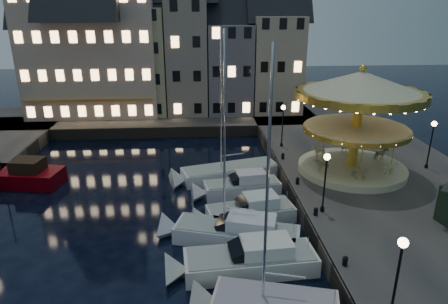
{
  "coord_description": "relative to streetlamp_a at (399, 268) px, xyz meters",
  "views": [
    {
      "loc": [
        -1.14,
        -22.57,
        14.37
      ],
      "look_at": [
        1.0,
        8.0,
        3.2
      ],
      "focal_mm": 32.0,
      "sensor_mm": 36.0,
      "label": 1
    }
  ],
  "objects": [
    {
      "name": "streetlamp_a",
      "position": [
        0.0,
        0.0,
        0.0
      ],
      "size": [
        0.44,
        0.44,
        4.17
      ],
      "color": "black",
      "rests_on": "quay_east"
    },
    {
      "name": "quay_north",
      "position": [
        -15.2,
        37.0,
        -3.37
      ],
      "size": [
        44.0,
        12.0,
        1.3
      ],
      "primitive_type": "cube",
      "color": "#474442",
      "rests_on": "ground"
    },
    {
      "name": "motorboat_c",
      "position": [
        -6.36,
        8.76,
        -3.34
      ],
      "size": [
        9.01,
        4.66,
        12.03
      ],
      "color": "silver",
      "rests_on": "ground"
    },
    {
      "name": "quaywall_e",
      "position": [
        -1.2,
        15.0,
        -3.37
      ],
      "size": [
        0.15,
        44.0,
        1.3
      ],
      "primitive_type": "cube",
      "color": "#47423A",
      "rests_on": "ground"
    },
    {
      "name": "townhouse_nb",
      "position": [
        -21.25,
        39.0,
        4.26
      ],
      "size": [
        6.16,
        8.0,
        13.8
      ],
      "color": "slate",
      "rests_on": "quay_north"
    },
    {
      "name": "streetlamp_b",
      "position": [
        0.0,
        10.0,
        0.0
      ],
      "size": [
        0.44,
        0.44,
        4.17
      ],
      "color": "black",
      "rests_on": "quay_east"
    },
    {
      "name": "red_fishing_boat",
      "position": [
        -24.01,
        19.03,
        -3.31
      ],
      "size": [
        8.59,
        4.18,
        6.17
      ],
      "color": "#610009",
      "rests_on": "ground"
    },
    {
      "name": "streetlamp_d",
      "position": [
        11.3,
        17.0,
        0.0
      ],
      "size": [
        0.44,
        0.44,
        4.17
      ],
      "color": "black",
      "rests_on": "quay_east"
    },
    {
      "name": "bollard_d",
      "position": [
        -0.6,
        20.0,
        -2.41
      ],
      "size": [
        0.3,
        0.3,
        0.57
      ],
      "color": "black",
      "rests_on": "quay_east"
    },
    {
      "name": "hotel_corner",
      "position": [
        -21.2,
        39.0,
        5.76
      ],
      "size": [
        17.6,
        9.0,
        16.8
      ],
      "color": "beige",
      "rests_on": "quay_north"
    },
    {
      "name": "bollard_a",
      "position": [
        -0.6,
        4.0,
        -2.41
      ],
      "size": [
        0.3,
        0.3,
        0.57
      ],
      "color": "black",
      "rests_on": "quay_east"
    },
    {
      "name": "townhouse_ne",
      "position": [
        -4.0,
        39.0,
        3.76
      ],
      "size": [
        6.16,
        8.0,
        12.8
      ],
      "color": "slate",
      "rests_on": "quay_north"
    },
    {
      "name": "streetlamp_c",
      "position": [
        0.0,
        23.5,
        0.0
      ],
      "size": [
        0.44,
        0.44,
        4.17
      ],
      "color": "black",
      "rests_on": "quay_east"
    },
    {
      "name": "motorboat_d",
      "position": [
        -5.12,
        11.26,
        -3.38
      ],
      "size": [
        7.24,
        3.5,
        2.15
      ],
      "color": "silver",
      "rests_on": "ground"
    },
    {
      "name": "bollard_b",
      "position": [
        -0.6,
        9.5,
        -2.41
      ],
      "size": [
        0.3,
        0.3,
        0.57
      ],
      "color": "black",
      "rests_on": "quay_east"
    },
    {
      "name": "townhouse_nc",
      "position": [
        -15.2,
        39.0,
        4.76
      ],
      "size": [
        6.82,
        8.0,
        14.8
      ],
      "color": "tan",
      "rests_on": "quay_north"
    },
    {
      "name": "townhouse_nd",
      "position": [
        -9.45,
        39.0,
        5.26
      ],
      "size": [
        5.5,
        8.0,
        15.8
      ],
      "color": "gray",
      "rests_on": "quay_north"
    },
    {
      "name": "quay_east",
      "position": [
        6.8,
        15.0,
        -3.37
      ],
      "size": [
        16.0,
        56.0,
        1.3
      ],
      "primitive_type": "cube",
      "color": "#474442",
      "rests_on": "ground"
    },
    {
      "name": "townhouse_nf",
      "position": [
        2.05,
        39.0,
        4.26
      ],
      "size": [
        6.82,
        8.0,
        13.8
      ],
      "color": "tan",
      "rests_on": "quay_north"
    },
    {
      "name": "quaywall_n",
      "position": [
        -13.2,
        31.0,
        -3.37
      ],
      "size": [
        48.0,
        0.15,
        1.3
      ],
      "primitive_type": "cube",
      "color": "#47423A",
      "rests_on": "ground"
    },
    {
      "name": "carousel",
      "position": [
        4.57,
        16.72,
        3.15
      ],
      "size": [
        10.17,
        10.17,
        8.9
      ],
      "color": "beige",
      "rests_on": "quay_east"
    },
    {
      "name": "motorboat_b",
      "position": [
        -5.88,
        5.62,
        -3.37
      ],
      "size": [
        8.68,
        3.11,
        2.15
      ],
      "color": "silver",
      "rests_on": "ground"
    },
    {
      "name": "ground",
      "position": [
        -7.2,
        9.0,
        -4.02
      ],
      "size": [
        160.0,
        160.0,
        0.0
      ],
      "primitive_type": "plane",
      "color": "black",
      "rests_on": "ground"
    },
    {
      "name": "townhouse_na",
      "position": [
        -26.7,
        39.0,
        3.76
      ],
      "size": [
        5.5,
        8.0,
        12.8
      ],
      "color": "gray",
      "rests_on": "quay_north"
    },
    {
      "name": "motorboat_f",
      "position": [
        -6.07,
        18.83,
        -3.49
      ],
      "size": [
        9.57,
        4.83,
        12.75
      ],
      "color": "silver",
      "rests_on": "ground"
    },
    {
      "name": "bollard_c",
      "position": [
        -0.6,
        14.5,
        -2.41
      ],
      "size": [
        0.3,
        0.3,
        0.57
      ],
      "color": "black",
      "rests_on": "quay_east"
    },
    {
      "name": "motorboat_e",
      "position": [
        -5.25,
        15.51,
        -3.38
      ],
      "size": [
        7.18,
        2.87,
        2.15
      ],
      "color": "silver",
      "rests_on": "ground"
    }
  ]
}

